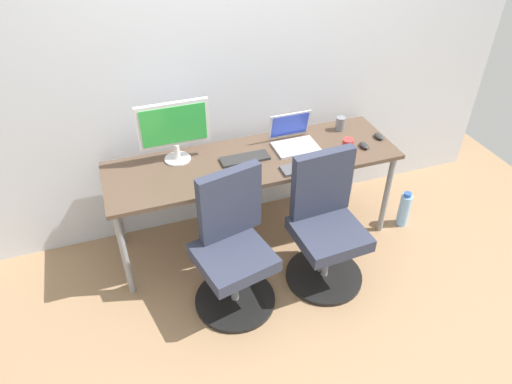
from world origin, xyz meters
The scene contains 15 objects.
ground_plane centered at (0.00, 0.00, 0.00)m, with size 5.28×5.28×0.00m, color #9E7A56.
back_wall centered at (0.00, 0.39, 1.30)m, with size 4.40×0.04×2.60m, color silver.
desk centered at (0.00, 0.00, 0.66)m, with size 2.05×0.61×0.72m.
office_chair_left centered at (-0.32, -0.51, 0.42)m, with size 0.54×0.54×0.94m.
office_chair_right centered at (0.33, -0.51, 0.42)m, with size 0.54×0.54×0.94m.
water_bottle_on_floor centered at (1.18, -0.25, 0.15)m, with size 0.09×0.09×0.31m.
desktop_monitor centered at (-0.50, 0.16, 0.97)m, with size 0.48×0.18×0.43m.
open_laptop centered at (0.33, 0.09, 0.78)m, with size 0.31×0.27×0.22m.
keyboard_by_monitor centered at (-0.06, 0.01, 0.73)m, with size 0.34×0.12×0.02m, color #2D2D2D.
keyboard_by_laptop centered at (0.30, -0.22, 0.73)m, with size 0.34×0.12×0.02m, color #515156.
mouse_by_monitor centered at (0.97, -0.04, 0.74)m, with size 0.06×0.10×0.03m, color #2D2D2D.
mouse_by_laptop centered at (0.80, -0.12, 0.74)m, with size 0.06×0.10×0.03m, color #2D2D2D.
coffee_mug centered at (0.66, -0.12, 0.77)m, with size 0.08×0.08×0.09m, color red.
pen_cup centered at (0.75, 0.17, 0.78)m, with size 0.07×0.07×0.10m, color slate.
phone_near_laptop centered at (0.52, -0.18, 0.73)m, with size 0.07×0.14×0.01m, color black.
Camera 1 is at (-0.88, -2.58, 2.51)m, focal length 32.89 mm.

